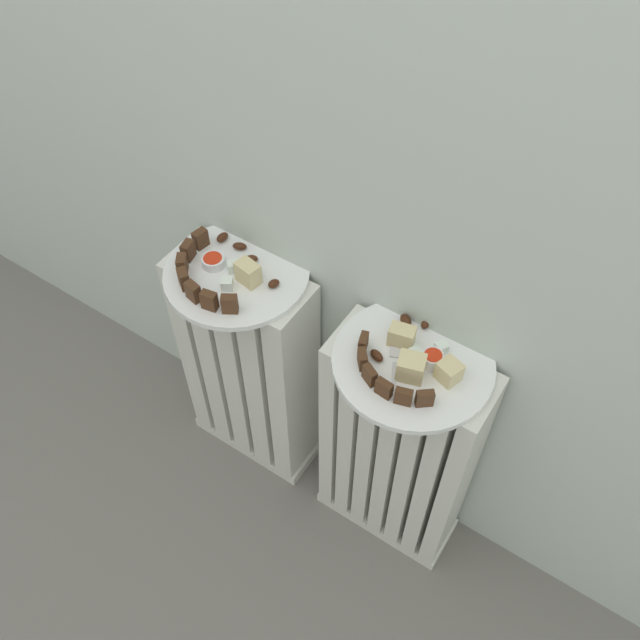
# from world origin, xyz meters

# --- Properties ---
(ground_plane) EXTENTS (6.00, 6.00, 0.00)m
(ground_plane) POSITION_xyz_m (0.00, 0.00, 0.00)
(ground_plane) COLOR slate
(radiator_left) EXTENTS (0.32, 0.13, 0.61)m
(radiator_left) POSITION_xyz_m (-0.19, 0.28, 0.30)
(radiator_left) COLOR silver
(radiator_left) RESTS_ON ground_plane
(radiator_right) EXTENTS (0.32, 0.13, 0.61)m
(radiator_right) POSITION_xyz_m (0.19, 0.28, 0.30)
(radiator_right) COLOR silver
(radiator_right) RESTS_ON ground_plane
(plate_left) EXTENTS (0.28, 0.28, 0.01)m
(plate_left) POSITION_xyz_m (-0.19, 0.28, 0.62)
(plate_left) COLOR white
(plate_left) RESTS_ON radiator_left
(plate_right) EXTENTS (0.28, 0.28, 0.01)m
(plate_right) POSITION_xyz_m (0.19, 0.28, 0.62)
(plate_right) COLOR white
(plate_right) RESTS_ON radiator_right
(dark_cake_slice_left_0) EXTENTS (0.02, 0.03, 0.04)m
(dark_cake_slice_left_0) POSITION_xyz_m (-0.29, 0.30, 0.64)
(dark_cake_slice_left_0) COLOR #472B19
(dark_cake_slice_left_0) RESTS_ON plate_left
(dark_cake_slice_left_1) EXTENTS (0.02, 0.03, 0.04)m
(dark_cake_slice_left_1) POSITION_xyz_m (-0.29, 0.26, 0.64)
(dark_cake_slice_left_1) COLOR #472B19
(dark_cake_slice_left_1) RESTS_ON plate_left
(dark_cake_slice_left_2) EXTENTS (0.03, 0.03, 0.04)m
(dark_cake_slice_left_2) POSITION_xyz_m (-0.28, 0.22, 0.64)
(dark_cake_slice_left_2) COLOR #472B19
(dark_cake_slice_left_2) RESTS_ON plate_left
(dark_cake_slice_left_3) EXTENTS (0.03, 0.03, 0.04)m
(dark_cake_slice_left_3) POSITION_xyz_m (-0.25, 0.20, 0.64)
(dark_cake_slice_left_3) COLOR #472B19
(dark_cake_slice_left_3) RESTS_ON plate_left
(dark_cake_slice_left_4) EXTENTS (0.03, 0.02, 0.04)m
(dark_cake_slice_left_4) POSITION_xyz_m (-0.21, 0.18, 0.64)
(dark_cake_slice_left_4) COLOR #472B19
(dark_cake_slice_left_4) RESTS_ON plate_left
(dark_cake_slice_left_5) EXTENTS (0.03, 0.02, 0.04)m
(dark_cake_slice_left_5) POSITION_xyz_m (-0.17, 0.18, 0.64)
(dark_cake_slice_left_5) COLOR #472B19
(dark_cake_slice_left_5) RESTS_ON plate_left
(dark_cake_slice_left_6) EXTENTS (0.03, 0.03, 0.04)m
(dark_cake_slice_left_6) POSITION_xyz_m (-0.14, 0.19, 0.64)
(dark_cake_slice_left_6) COLOR #472B19
(dark_cake_slice_left_6) RESTS_ON plate_left
(marble_cake_slice_left_0) EXTENTS (0.05, 0.04, 0.05)m
(marble_cake_slice_left_0) POSITION_xyz_m (-0.16, 0.27, 0.65)
(marble_cake_slice_left_0) COLOR beige
(marble_cake_slice_left_0) RESTS_ON plate_left
(turkish_delight_left_0) EXTENTS (0.03, 0.03, 0.02)m
(turkish_delight_left_0) POSITION_xyz_m (-0.20, 0.28, 0.64)
(turkish_delight_left_0) COLOR white
(turkish_delight_left_0) RESTS_ON plate_left
(turkish_delight_left_1) EXTENTS (0.03, 0.03, 0.02)m
(turkish_delight_left_1) POSITION_xyz_m (-0.18, 0.24, 0.64)
(turkish_delight_left_1) COLOR white
(turkish_delight_left_1) RESTS_ON plate_left
(medjool_date_left_0) EXTENTS (0.03, 0.02, 0.01)m
(medjool_date_left_0) POSITION_xyz_m (-0.18, 0.32, 0.63)
(medjool_date_left_0) COLOR #3D1E0F
(medjool_date_left_0) RESTS_ON plate_left
(medjool_date_left_1) EXTENTS (0.02, 0.03, 0.01)m
(medjool_date_left_1) POSITION_xyz_m (-0.11, 0.29, 0.63)
(medjool_date_left_1) COLOR #3D1E0F
(medjool_date_left_1) RESTS_ON plate_left
(medjool_date_left_2) EXTENTS (0.03, 0.03, 0.01)m
(medjool_date_left_2) POSITION_xyz_m (-0.22, 0.33, 0.63)
(medjool_date_left_2) COLOR #3D1E0F
(medjool_date_left_2) RESTS_ON plate_left
(medjool_date_left_3) EXTENTS (0.02, 0.03, 0.02)m
(medjool_date_left_3) POSITION_xyz_m (-0.27, 0.33, 0.63)
(medjool_date_left_3) COLOR #3D1E0F
(medjool_date_left_3) RESTS_ON plate_left
(jam_bowl_left) EXTENTS (0.04, 0.04, 0.02)m
(jam_bowl_left) POSITION_xyz_m (-0.24, 0.27, 0.64)
(jam_bowl_left) COLOR white
(jam_bowl_left) RESTS_ON plate_left
(dark_cake_slice_right_0) EXTENTS (0.02, 0.03, 0.03)m
(dark_cake_slice_right_0) POSITION_xyz_m (0.11, 0.25, 0.64)
(dark_cake_slice_right_0) COLOR #472B19
(dark_cake_slice_right_0) RESTS_ON plate_right
(dark_cake_slice_right_1) EXTENTS (0.03, 0.03, 0.03)m
(dark_cake_slice_right_1) POSITION_xyz_m (0.12, 0.22, 0.64)
(dark_cake_slice_right_1) COLOR #472B19
(dark_cake_slice_right_1) RESTS_ON plate_right
(dark_cake_slice_right_2) EXTENTS (0.03, 0.03, 0.03)m
(dark_cake_slice_right_2) POSITION_xyz_m (0.15, 0.20, 0.64)
(dark_cake_slice_right_2) COLOR #472B19
(dark_cake_slice_right_2) RESTS_ON plate_right
(dark_cake_slice_right_3) EXTENTS (0.03, 0.02, 0.03)m
(dark_cake_slice_right_3) POSITION_xyz_m (0.18, 0.19, 0.64)
(dark_cake_slice_right_3) COLOR #472B19
(dark_cake_slice_right_3) RESTS_ON plate_right
(dark_cake_slice_right_4) EXTENTS (0.03, 0.02, 0.03)m
(dark_cake_slice_right_4) POSITION_xyz_m (0.22, 0.19, 0.64)
(dark_cake_slice_right_4) COLOR #472B19
(dark_cake_slice_right_4) RESTS_ON plate_right
(dark_cake_slice_right_5) EXTENTS (0.03, 0.03, 0.03)m
(dark_cake_slice_right_5) POSITION_xyz_m (0.25, 0.21, 0.64)
(dark_cake_slice_right_5) COLOR #472B19
(dark_cake_slice_right_5) RESTS_ON plate_right
(marble_cake_slice_right_0) EXTENTS (0.05, 0.04, 0.04)m
(marble_cake_slice_right_0) POSITION_xyz_m (0.16, 0.30, 0.64)
(marble_cake_slice_right_0) COLOR beige
(marble_cake_slice_right_0) RESTS_ON plate_right
(marble_cake_slice_right_1) EXTENTS (0.05, 0.04, 0.04)m
(marble_cake_slice_right_1) POSITION_xyz_m (0.26, 0.28, 0.64)
(marble_cake_slice_right_1) COLOR beige
(marble_cake_slice_right_1) RESTS_ON plate_right
(marble_cake_slice_right_2) EXTENTS (0.05, 0.05, 0.04)m
(marble_cake_slice_right_2) POSITION_xyz_m (0.20, 0.25, 0.65)
(marble_cake_slice_right_2) COLOR beige
(marble_cake_slice_right_2) RESTS_ON plate_right
(turkish_delight_right_0) EXTENTS (0.02, 0.02, 0.02)m
(turkish_delight_right_0) POSITION_xyz_m (0.22, 0.32, 0.63)
(turkish_delight_right_0) COLOR white
(turkish_delight_right_0) RESTS_ON plate_right
(turkish_delight_right_1) EXTENTS (0.02, 0.02, 0.02)m
(turkish_delight_right_1) POSITION_xyz_m (0.19, 0.29, 0.63)
(turkish_delight_right_1) COLOR white
(turkish_delight_right_1) RESTS_ON plate_right
(medjool_date_right_0) EXTENTS (0.02, 0.03, 0.02)m
(medjool_date_right_0) POSITION_xyz_m (0.17, 0.36, 0.63)
(medjool_date_right_0) COLOR #3D1E0F
(medjool_date_right_0) RESTS_ON plate_right
(medjool_date_right_1) EXTENTS (0.03, 0.03, 0.02)m
(medjool_date_right_1) POSITION_xyz_m (0.14, 0.34, 0.63)
(medjool_date_right_1) COLOR #3D1E0F
(medjool_date_right_1) RESTS_ON plate_right
(medjool_date_right_2) EXTENTS (0.03, 0.03, 0.02)m
(medjool_date_right_2) POSITION_xyz_m (0.14, 0.25, 0.63)
(medjool_date_right_2) COLOR #3D1E0F
(medjool_date_right_2) RESTS_ON plate_right
(jam_bowl_right) EXTENTS (0.04, 0.04, 0.03)m
(jam_bowl_right) POSITION_xyz_m (0.22, 0.29, 0.64)
(jam_bowl_right) COLOR white
(jam_bowl_right) RESTS_ON plate_right
(fork) EXTENTS (0.05, 0.09, 0.00)m
(fork) POSITION_xyz_m (0.17, 0.25, 0.63)
(fork) COLOR silver
(fork) RESTS_ON plate_right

